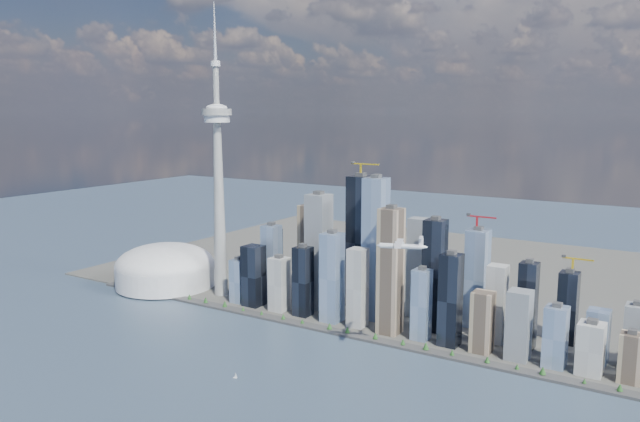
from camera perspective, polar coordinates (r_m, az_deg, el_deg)
The scene contains 9 objects.
ground at distance 839.87m, azimuth -7.26°, elevation -16.07°, with size 4000.00×4000.00×0.00m, color #384C62.
seawall at distance 1029.31m, azimuth 1.71°, elevation -11.03°, with size 1100.00×22.00×4.00m, color #383838.
land at distance 1419.42m, azimuth 10.94°, elevation -5.55°, with size 1400.00×900.00×3.00m, color #4C4C47.
shoreline_trees at distance 1027.00m, azimuth 1.71°, elevation -10.68°, with size 960.53×7.20×8.80m.
skyscraper_cluster at distance 1052.39m, azimuth 6.95°, elevation -6.06°, with size 736.00×142.00×264.80m.
needle_tower at distance 1197.41m, azimuth -9.28°, elevation 3.20°, with size 56.00×56.00×550.50m.
dome_stadium at distance 1319.50m, azimuth -13.95°, elevation -5.07°, with size 200.00×200.00×86.00m.
airplane at distance 839.94m, azimuth 7.47°, elevation -3.15°, with size 66.18×59.27×16.71m.
sailboat_west at distance 877.45m, azimuth -7.73°, elevation -14.73°, with size 6.50×2.53×8.98m.
Camera 1 is at (485.20, -586.04, 355.70)m, focal length 35.00 mm.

